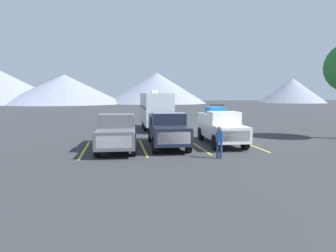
# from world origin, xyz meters

# --- Properties ---
(ground_plane) EXTENTS (240.00, 240.00, 0.00)m
(ground_plane) POSITION_xyz_m (0.00, 0.00, 0.00)
(ground_plane) COLOR #2D3033
(pickup_truck_a) EXTENTS (2.44, 5.74, 2.15)m
(pickup_truck_a) POSITION_xyz_m (-3.27, -0.54, 1.13)
(pickup_truck_a) COLOR #595B60
(pickup_truck_a) RESTS_ON ground
(pickup_truck_b) EXTENTS (2.46, 5.85, 2.16)m
(pickup_truck_b) POSITION_xyz_m (-0.17, -0.17, 1.14)
(pickup_truck_b) COLOR black
(pickup_truck_b) RESTS_ON ground
(pickup_truck_c) EXTENTS (2.34, 5.48, 2.58)m
(pickup_truck_c) POSITION_xyz_m (3.42, 0.05, 1.19)
(pickup_truck_c) COLOR white
(pickup_truck_c) RESTS_ON ground
(lot_stripe_a) EXTENTS (0.12, 5.50, 0.01)m
(lot_stripe_a) POSITION_xyz_m (-5.21, -0.47, 0.00)
(lot_stripe_a) COLOR gold
(lot_stripe_a) RESTS_ON ground
(lot_stripe_b) EXTENTS (0.12, 5.50, 0.01)m
(lot_stripe_b) POSITION_xyz_m (-1.74, -0.47, 0.00)
(lot_stripe_b) COLOR gold
(lot_stripe_b) RESTS_ON ground
(lot_stripe_c) EXTENTS (0.12, 5.50, 0.01)m
(lot_stripe_c) POSITION_xyz_m (1.74, -0.47, 0.00)
(lot_stripe_c) COLOR gold
(lot_stripe_c) RESTS_ON ground
(lot_stripe_d) EXTENTS (0.12, 5.50, 0.01)m
(lot_stripe_d) POSITION_xyz_m (5.21, -0.47, 0.00)
(lot_stripe_d) COLOR gold
(lot_stripe_d) RESTS_ON ground
(camper_trailer_a) EXTENTS (2.39, 7.37, 3.66)m
(camper_trailer_a) POSITION_xyz_m (0.21, 8.22, 1.93)
(camper_trailer_a) COLOR silver
(camper_trailer_a) RESTS_ON ground
(person_a) EXTENTS (0.35, 0.27, 1.68)m
(person_a) POSITION_xyz_m (1.85, -4.07, 0.97)
(person_a) COLOR navy
(person_a) RESTS_ON ground
(mountain_ridge) EXTENTS (140.38, 47.46, 11.77)m
(mountain_ridge) POSITION_xyz_m (-14.27, 85.03, 5.39)
(mountain_ridge) COLOR gray
(mountain_ridge) RESTS_ON ground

